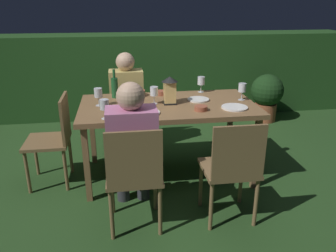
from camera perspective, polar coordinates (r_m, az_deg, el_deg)
name	(u,v)px	position (r m, az deg, el deg)	size (l,w,h in m)	color
ground_plane	(168,174)	(3.55, 0.00, -8.02)	(16.00, 16.00, 0.00)	#26471E
dining_table	(168,110)	(3.27, 0.00, 2.77)	(1.68, 0.91, 0.76)	olive
chair_side_left_b	(232,167)	(2.67, 10.74, -6.80)	(0.42, 0.40, 0.87)	brown
chair_side_left_a	(134,174)	(2.54, -5.72, -8.02)	(0.42, 0.40, 0.87)	brown
person_in_pink	(132,145)	(2.65, -6.05, -3.13)	(0.38, 0.47, 1.15)	#C675A3
chair_head_near	(54,136)	(3.37, -18.59, -1.62)	(0.40, 0.42, 0.87)	brown
chair_side_right_a	(127,106)	(4.11, -6.92, 3.29)	(0.42, 0.40, 0.87)	brown
person_in_mustard	(127,99)	(3.88, -6.93, 4.58)	(0.38, 0.47, 1.15)	tan
lantern_centerpiece	(170,89)	(3.23, 0.28, 6.32)	(0.15, 0.15, 0.27)	black
green_bottle_on_table	(115,87)	(3.48, -8.97, 6.49)	(0.07, 0.07, 0.29)	#1E5B2D
wine_glass_a	(104,105)	(2.86, -10.67, 3.42)	(0.08, 0.08, 0.17)	silver
wine_glass_b	(154,92)	(3.22, -2.36, 5.73)	(0.08, 0.08, 0.17)	silver
wine_glass_c	(242,88)	(3.44, 12.40, 6.20)	(0.08, 0.08, 0.17)	silver
wine_glass_d	(98,94)	(3.23, -11.67, 5.37)	(0.08, 0.08, 0.17)	silver
wine_glass_e	(201,81)	(3.66, 5.61, 7.48)	(0.08, 0.08, 0.17)	silver
plate_a	(198,100)	(3.39, 5.13, 4.47)	(0.22, 0.22, 0.01)	white
plate_b	(235,107)	(3.18, 11.15, 3.10)	(0.24, 0.24, 0.01)	white
plate_c	(146,113)	(2.98, -3.79, 2.25)	(0.25, 0.25, 0.01)	white
bowl_olives	(201,108)	(3.07, 5.56, 3.03)	(0.12, 0.12, 0.04)	#9E5138
bowl_bread	(137,93)	(3.54, -5.22, 5.58)	(0.17, 0.17, 0.06)	#9E5138
bowl_salad	(161,93)	(3.56, -1.19, 5.64)	(0.11, 0.11, 0.04)	#9E5138
side_table	(151,83)	(5.47, -2.91, 7.31)	(0.52, 0.52, 0.67)	#9E7A51
ice_bucket	(150,62)	(5.41, -2.98, 10.68)	(0.26, 0.26, 0.34)	#B2B7BF
hedge_backdrop	(149,74)	(5.31, -3.30, 8.71)	(6.22, 0.64, 1.21)	#234C1E
potted_plant_by_hedge	(267,95)	(5.14, 16.30, 5.06)	(0.47, 0.47, 0.69)	#9E5133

